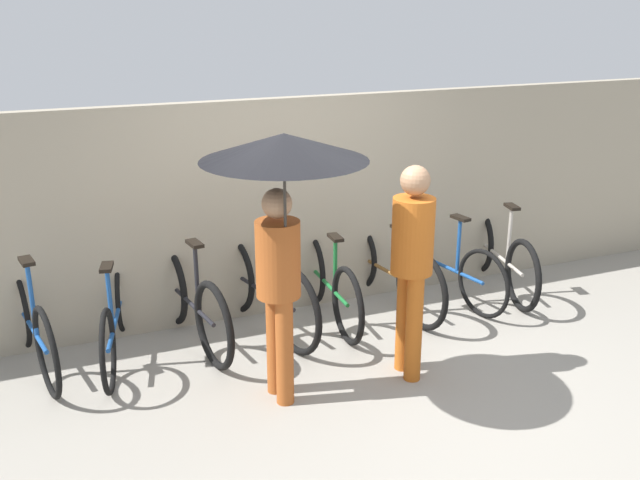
{
  "coord_description": "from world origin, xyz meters",
  "views": [
    {
      "loc": [
        -2.08,
        -4.12,
        2.83
      ],
      "look_at": [
        0.0,
        0.88,
        1.0
      ],
      "focal_mm": 40.0,
      "sensor_mm": 36.0,
      "label": 1
    }
  ],
  "objects_px": {
    "parked_bicycle_1": "(115,317)",
    "parked_bicycle_5": "(386,269)",
    "parked_bicycle_2": "(191,302)",
    "parked_bicycle_6": "(443,263)",
    "pedestrian_center": "(412,256)",
    "parked_bicycle_7": "(499,255)",
    "parked_bicycle_0": "(32,325)",
    "parked_bicycle_4": "(328,284)",
    "parked_bicycle_3": "(261,289)",
    "pedestrian_leading": "(282,189)"
  },
  "relations": [
    {
      "from": "parked_bicycle_2",
      "to": "pedestrian_center",
      "type": "relative_size",
      "value": 1.01
    },
    {
      "from": "parked_bicycle_6",
      "to": "parked_bicycle_7",
      "type": "bearing_deg",
      "value": -102.94
    },
    {
      "from": "parked_bicycle_1",
      "to": "pedestrian_leading",
      "type": "distance_m",
      "value": 2.05
    },
    {
      "from": "parked_bicycle_0",
      "to": "parked_bicycle_3",
      "type": "xyz_separation_m",
      "value": [
        1.9,
        -0.03,
        0.02
      ]
    },
    {
      "from": "parked_bicycle_7",
      "to": "parked_bicycle_5",
      "type": "bearing_deg",
      "value": 100.12
    },
    {
      "from": "parked_bicycle_1",
      "to": "parked_bicycle_7",
      "type": "height_order",
      "value": "parked_bicycle_1"
    },
    {
      "from": "parked_bicycle_3",
      "to": "parked_bicycle_5",
      "type": "relative_size",
      "value": 0.98
    },
    {
      "from": "parked_bicycle_1",
      "to": "parked_bicycle_6",
      "type": "bearing_deg",
      "value": -75.93
    },
    {
      "from": "parked_bicycle_2",
      "to": "parked_bicycle_4",
      "type": "relative_size",
      "value": 1.04
    },
    {
      "from": "parked_bicycle_6",
      "to": "parked_bicycle_7",
      "type": "relative_size",
      "value": 1.0
    },
    {
      "from": "pedestrian_leading",
      "to": "parked_bicycle_5",
      "type": "bearing_deg",
      "value": -142.91
    },
    {
      "from": "parked_bicycle_1",
      "to": "parked_bicycle_4",
      "type": "height_order",
      "value": "parked_bicycle_4"
    },
    {
      "from": "parked_bicycle_3",
      "to": "parked_bicycle_4",
      "type": "relative_size",
      "value": 1.09
    },
    {
      "from": "parked_bicycle_2",
      "to": "parked_bicycle_4",
      "type": "bearing_deg",
      "value": -99.5
    },
    {
      "from": "parked_bicycle_2",
      "to": "pedestrian_leading",
      "type": "relative_size",
      "value": 0.85
    },
    {
      "from": "parked_bicycle_5",
      "to": "pedestrian_center",
      "type": "height_order",
      "value": "pedestrian_center"
    },
    {
      "from": "parked_bicycle_2",
      "to": "pedestrian_center",
      "type": "xyz_separation_m",
      "value": [
        1.45,
        -1.19,
        0.61
      ]
    },
    {
      "from": "parked_bicycle_0",
      "to": "parked_bicycle_3",
      "type": "relative_size",
      "value": 0.93
    },
    {
      "from": "parked_bicycle_1",
      "to": "parked_bicycle_5",
      "type": "bearing_deg",
      "value": -75.57
    },
    {
      "from": "parked_bicycle_2",
      "to": "parked_bicycle_3",
      "type": "xyz_separation_m",
      "value": [
        0.63,
        0.01,
        0.01
      ]
    },
    {
      "from": "parked_bicycle_0",
      "to": "parked_bicycle_2",
      "type": "relative_size",
      "value": 0.97
    },
    {
      "from": "parked_bicycle_1",
      "to": "parked_bicycle_7",
      "type": "xyz_separation_m",
      "value": [
        3.8,
        0.02,
        0.01
      ]
    },
    {
      "from": "parked_bicycle_2",
      "to": "parked_bicycle_0",
      "type": "bearing_deg",
      "value": 80.01
    },
    {
      "from": "parked_bicycle_1",
      "to": "parked_bicycle_5",
      "type": "height_order",
      "value": "parked_bicycle_5"
    },
    {
      "from": "parked_bicycle_2",
      "to": "parked_bicycle_5",
      "type": "height_order",
      "value": "parked_bicycle_2"
    },
    {
      "from": "parked_bicycle_1",
      "to": "pedestrian_leading",
      "type": "xyz_separation_m",
      "value": [
        1.04,
        -1.22,
        1.28
      ]
    },
    {
      "from": "parked_bicycle_3",
      "to": "pedestrian_center",
      "type": "bearing_deg",
      "value": -158.51
    },
    {
      "from": "parked_bicycle_1",
      "to": "parked_bicycle_2",
      "type": "bearing_deg",
      "value": -75.72
    },
    {
      "from": "parked_bicycle_5",
      "to": "parked_bicycle_7",
      "type": "xyz_separation_m",
      "value": [
        1.27,
        -0.05,
        -0.02
      ]
    },
    {
      "from": "parked_bicycle_1",
      "to": "parked_bicycle_6",
      "type": "relative_size",
      "value": 0.98
    },
    {
      "from": "parked_bicycle_4",
      "to": "parked_bicycle_3",
      "type": "bearing_deg",
      "value": 90.21
    },
    {
      "from": "parked_bicycle_3",
      "to": "parked_bicycle_6",
      "type": "relative_size",
      "value": 1.03
    },
    {
      "from": "parked_bicycle_6",
      "to": "pedestrian_leading",
      "type": "distance_m",
      "value": 2.79
    },
    {
      "from": "parked_bicycle_3",
      "to": "pedestrian_center",
      "type": "distance_m",
      "value": 1.57
    },
    {
      "from": "parked_bicycle_3",
      "to": "parked_bicycle_6",
      "type": "height_order",
      "value": "parked_bicycle_6"
    },
    {
      "from": "parked_bicycle_4",
      "to": "pedestrian_center",
      "type": "relative_size",
      "value": 0.97
    },
    {
      "from": "parked_bicycle_0",
      "to": "parked_bicycle_5",
      "type": "xyz_separation_m",
      "value": [
        3.17,
        0.01,
        0.0
      ]
    },
    {
      "from": "parked_bicycle_3",
      "to": "parked_bicycle_6",
      "type": "distance_m",
      "value": 1.9
    },
    {
      "from": "parked_bicycle_7",
      "to": "pedestrian_center",
      "type": "bearing_deg",
      "value": 136.97
    },
    {
      "from": "parked_bicycle_5",
      "to": "parked_bicycle_6",
      "type": "xyz_separation_m",
      "value": [
        0.63,
        -0.0,
        -0.02
      ]
    },
    {
      "from": "parked_bicycle_5",
      "to": "parked_bicycle_6",
      "type": "relative_size",
      "value": 1.05
    },
    {
      "from": "parked_bicycle_3",
      "to": "parked_bicycle_5",
      "type": "bearing_deg",
      "value": -100.97
    },
    {
      "from": "parked_bicycle_0",
      "to": "parked_bicycle_5",
      "type": "height_order",
      "value": "parked_bicycle_0"
    },
    {
      "from": "parked_bicycle_1",
      "to": "parked_bicycle_2",
      "type": "xyz_separation_m",
      "value": [
        0.63,
        0.01,
        0.03
      ]
    },
    {
      "from": "parked_bicycle_4",
      "to": "pedestrian_center",
      "type": "height_order",
      "value": "pedestrian_center"
    },
    {
      "from": "parked_bicycle_2",
      "to": "parked_bicycle_6",
      "type": "distance_m",
      "value": 2.54
    },
    {
      "from": "parked_bicycle_5",
      "to": "parked_bicycle_0",
      "type": "bearing_deg",
      "value": 83.47
    },
    {
      "from": "parked_bicycle_4",
      "to": "parked_bicycle_2",
      "type": "bearing_deg",
      "value": 92.12
    },
    {
      "from": "parked_bicycle_4",
      "to": "parked_bicycle_7",
      "type": "distance_m",
      "value": 1.9
    },
    {
      "from": "parked_bicycle_6",
      "to": "pedestrian_center",
      "type": "height_order",
      "value": "pedestrian_center"
    }
  ]
}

